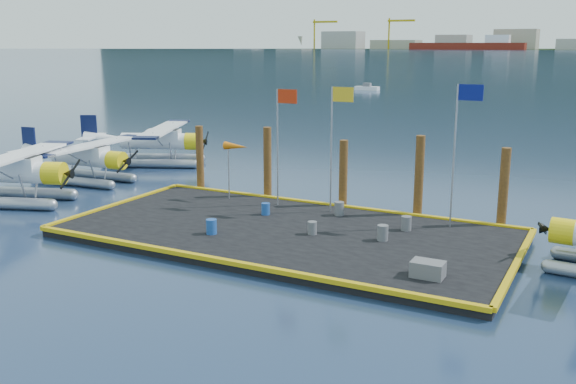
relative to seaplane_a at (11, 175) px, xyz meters
The scene contains 22 objects.
ground 16.48m from the seaplane_a, ahead, with size 4000.00×4000.00×0.00m, color #172846.
dock 16.47m from the seaplane_a, ahead, with size 20.00×10.00×0.40m, color black.
dock_bumpers 16.44m from the seaplane_a, ahead, with size 20.25×10.25×0.18m, color #C6A20B, non-canonical shape.
seaplane_a is the anchor object (origin of this frame).
seaplane_b 5.95m from the seaplane_a, 92.73° to the left, with size 8.46×9.32×3.31m.
seaplane_c 12.91m from the seaplane_a, 90.68° to the left, with size 9.34×9.83×3.59m.
drum_0 14.63m from the seaplane_a, 12.20° to the left, with size 0.42×0.42×0.59m, color #1B4796.
drum_1 17.79m from the seaplane_a, ahead, with size 0.41×0.41×0.58m, color #59595E.
drum_2 20.88m from the seaplane_a, ahead, with size 0.48×0.48×0.67m, color #59595E.
drum_3 13.81m from the seaplane_a, ahead, with size 0.47×0.47×0.66m, color #1B4796.
drum_4 21.56m from the seaplane_a, ahead, with size 0.46×0.46×0.65m, color #59595E.
drum_5 18.15m from the seaplane_a, 14.85° to the left, with size 0.48×0.48×0.67m, color #59595E.
crate 23.79m from the seaplane_a, ahead, with size 1.17×0.78×0.59m, color #59595E.
flagpole_red 15.22m from the seaplane_a, 19.97° to the left, with size 1.14×0.08×6.00m.
flagpole_yellow 18.04m from the seaplane_a, 16.68° to the left, with size 1.14×0.08×6.20m.
flagpole_blue 23.81m from the seaplane_a, 12.50° to the left, with size 1.14×0.08×6.50m.
windsock 12.54m from the seaplane_a, 24.28° to the left, with size 1.40×0.44×3.12m.
piling_0 10.34m from the seaplane_a, 40.50° to the left, with size 0.44×0.44×4.00m, color #462A14.
piling_1 14.07m from the seaplane_a, 28.51° to the left, with size 0.44×0.44×4.20m, color #462A14.
piling_2 18.14m from the seaplane_a, 21.71° to the left, with size 0.44×0.44×3.80m, color #462A14.
piling_3 21.92m from the seaplane_a, 17.84° to the left, with size 0.44×0.44×4.30m, color #462A14.
piling_4 25.75m from the seaplane_a, 15.11° to the left, with size 0.44×0.44×4.00m, color #462A14.
Camera 1 is at (12.98, -24.78, 8.65)m, focal length 40.00 mm.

